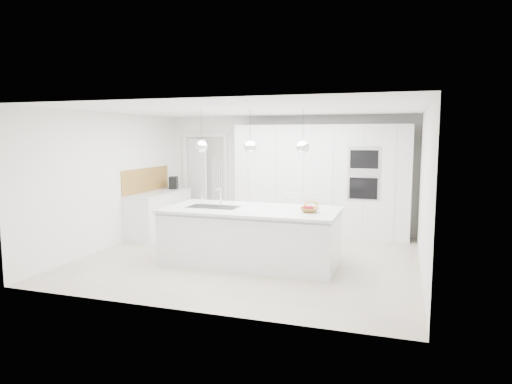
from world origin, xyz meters
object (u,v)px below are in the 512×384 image
(island_base, at_px, (250,237))
(fruit_bowl, at_px, (310,210))
(bar_stool_left, at_px, (293,223))
(bar_stool_right, at_px, (314,226))
(espresso_machine, at_px, (174,183))

(island_base, distance_m, fruit_bowl, 1.10)
(bar_stool_left, xyz_separation_m, bar_stool_right, (0.40, -0.03, -0.03))
(bar_stool_right, bearing_deg, island_base, -145.24)
(fruit_bowl, xyz_separation_m, bar_stool_left, (-0.50, 0.99, -0.41))
(bar_stool_left, bearing_deg, island_base, -135.73)
(bar_stool_right, bearing_deg, fruit_bowl, -96.13)
(island_base, relative_size, fruit_bowl, 9.45)
(bar_stool_left, bearing_deg, bar_stool_right, -23.54)
(fruit_bowl, distance_m, espresso_machine, 4.11)
(island_base, bearing_deg, bar_stool_left, 63.86)
(island_base, height_order, bar_stool_right, bar_stool_right)
(espresso_machine, xyz_separation_m, bar_stool_left, (3.00, -1.16, -0.52))
(island_base, relative_size, espresso_machine, 10.09)
(fruit_bowl, relative_size, bar_stool_right, 0.30)
(island_base, height_order, fruit_bowl, fruit_bowl)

